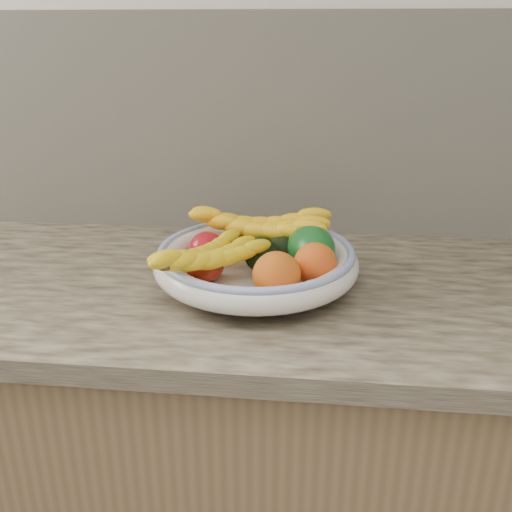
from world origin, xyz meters
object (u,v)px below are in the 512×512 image
(fruit_bowl, at_px, (256,262))
(banana_bunch_front, at_px, (206,260))
(banana_bunch_back, at_px, (258,230))
(green_mango, at_px, (311,249))

(fruit_bowl, bearing_deg, banana_bunch_front, -133.91)
(fruit_bowl, xyz_separation_m, banana_bunch_front, (-0.08, -0.08, 0.03))
(banana_bunch_back, bearing_deg, green_mango, -25.69)
(fruit_bowl, bearing_deg, green_mango, 4.29)
(fruit_bowl, xyz_separation_m, green_mango, (0.10, 0.01, 0.03))
(banana_bunch_back, bearing_deg, fruit_bowl, -81.39)
(banana_bunch_back, xyz_separation_m, banana_bunch_front, (-0.08, -0.16, -0.01))
(fruit_bowl, bearing_deg, banana_bunch_back, 93.05)
(banana_bunch_back, bearing_deg, banana_bunch_front, -110.39)
(banana_bunch_front, bearing_deg, green_mango, -24.84)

